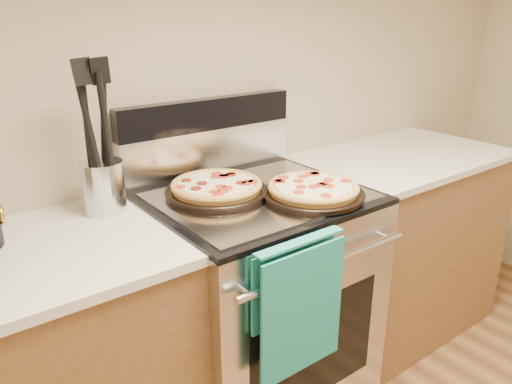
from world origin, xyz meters
TOP-DOWN VIEW (x-y plane):
  - wall_back at (0.00, 2.00)m, footprint 4.00×0.00m
  - range_body at (0.00, 1.65)m, footprint 0.76×0.68m
  - oven_window at (0.00, 1.31)m, footprint 0.56×0.01m
  - cooktop at (0.00, 1.65)m, footprint 0.76×0.68m
  - backsplash_lower at (0.00, 1.96)m, footprint 0.76×0.06m
  - backsplash_upper at (0.00, 1.96)m, footprint 0.76×0.06m
  - oven_handle at (0.00, 1.27)m, footprint 0.70×0.03m
  - dish_towel at (-0.12, 1.27)m, footprint 0.32×0.05m
  - foil_sheet at (0.00, 1.62)m, footprint 0.70×0.55m
  - cabinet_right at (0.88, 1.68)m, footprint 1.00×0.62m
  - countertop_right at (0.88, 1.68)m, footprint 1.02×0.64m
  - pepperoni_pizza_back at (-0.12, 1.72)m, footprint 0.46×0.46m
  - pepperoni_pizza_front at (0.14, 1.50)m, footprint 0.47×0.47m
  - utensil_crock at (-0.48, 1.84)m, footprint 0.14×0.14m

SIDE VIEW (x-z plane):
  - cabinet_right at x=0.88m, z-range 0.00..0.88m
  - range_body at x=0.00m, z-range 0.00..0.90m
  - oven_window at x=0.00m, z-range 0.25..0.65m
  - dish_towel at x=-0.12m, z-range 0.49..0.91m
  - oven_handle at x=0.00m, z-range 0.79..0.81m
  - countertop_right at x=0.88m, z-range 0.88..0.91m
  - cooktop at x=0.00m, z-range 0.90..0.92m
  - foil_sheet at x=0.00m, z-range 0.92..0.93m
  - pepperoni_pizza_front at x=0.14m, z-range 0.93..0.97m
  - pepperoni_pizza_back at x=-0.12m, z-range 0.93..0.97m
  - utensil_crock at x=-0.48m, z-range 0.91..1.08m
  - backsplash_lower at x=0.00m, z-range 0.92..1.10m
  - backsplash_upper at x=0.00m, z-range 1.10..1.22m
  - wall_back at x=0.00m, z-range -0.65..3.35m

